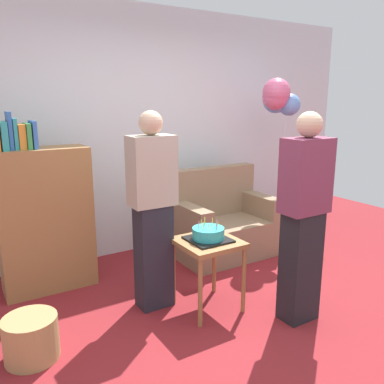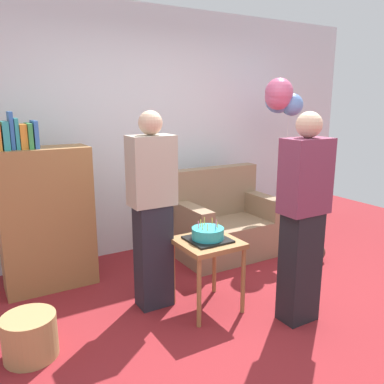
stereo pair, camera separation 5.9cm
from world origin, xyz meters
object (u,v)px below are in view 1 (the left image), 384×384
wicker_basket (31,338)px  couch (222,224)px  person_holding_cake (303,218)px  handbag (313,253)px  birthday_cake (208,234)px  balloon_bunch (278,98)px  side_table (208,251)px  person_blowing_candles (153,211)px  bookshelf (44,217)px

wicker_basket → couch: bearing=21.5°
person_holding_cake → handbag: person_holding_cake is taller
birthday_cake → balloon_bunch: bearing=30.5°
side_table → handbag: (1.50, 0.21, -0.41)m
couch → person_blowing_candles: (-1.18, -0.65, 0.49)m
couch → person_holding_cake: size_ratio=0.67×
side_table → birthday_cake: birthday_cake is taller
bookshelf → balloon_bunch: size_ratio=0.83×
side_table → handbag: side_table is taller
side_table → person_holding_cake: 0.80m
couch → bookshelf: bookshelf is taller
bookshelf → person_holding_cake: size_ratio=0.99×
couch → balloon_bunch: bearing=-0.6°
handbag → balloon_bunch: bearing=84.6°
birthday_cake → balloon_bunch: size_ratio=0.16×
couch → wicker_basket: (-2.20, -0.87, -0.19)m
balloon_bunch → person_holding_cake: bearing=-126.1°
side_table → bookshelf: bearing=133.7°
couch → wicker_basket: bearing=-158.5°
side_table → person_blowing_candles: person_blowing_candles is taller
side_table → wicker_basket: bearing=177.5°
handbag → bookshelf: bearing=160.8°
bookshelf → birthday_cake: bookshelf is taller
handbag → person_holding_cake: bearing=-143.8°
bookshelf → side_table: 1.52m
wicker_basket → balloon_bunch: (2.96, 0.86, 1.58)m
bookshelf → balloon_bunch: (2.61, -0.17, 1.05)m
balloon_bunch → couch: bearing=179.4°
couch → handbag: bearing=-46.7°
birthday_cake → person_blowing_candles: (-0.36, 0.28, 0.18)m
person_blowing_candles → wicker_basket: (-1.03, -0.22, -0.68)m
wicker_basket → balloon_bunch: size_ratio=0.18×
birthday_cake → wicker_basket: birthday_cake is taller
person_holding_cake → balloon_bunch: size_ratio=0.84×
person_blowing_candles → bookshelf: bearing=131.5°
person_holding_cake → side_table: bearing=-21.6°
birthday_cake → handbag: birthday_cake is taller
bookshelf → handbag: 2.75m
handbag → couch: bearing=133.3°
couch → birthday_cake: (-0.82, -0.93, 0.31)m
birthday_cake → wicker_basket: (-1.39, 0.06, -0.50)m
couch → birthday_cake: bearing=-131.3°
side_table → balloon_bunch: balloon_bunch is taller
wicker_basket → balloon_bunch: balloon_bunch is taller
birthday_cake → couch: bearing=48.7°
wicker_basket → person_blowing_candles: bearing=11.8°
handbag → balloon_bunch: 1.78m
person_blowing_candles → wicker_basket: person_blowing_candles is taller
bookshelf → handbag: size_ratio=5.76×
wicker_basket → handbag: size_ratio=1.29×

